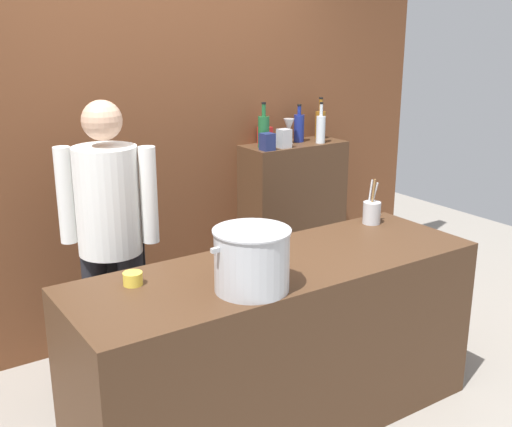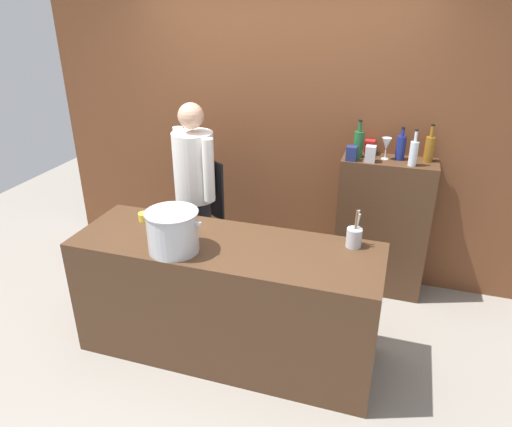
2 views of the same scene
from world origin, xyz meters
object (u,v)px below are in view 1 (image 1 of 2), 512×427
Objects in this scene: utensil_crock at (372,212)px; wine_bottle_amber at (320,124)px; chef at (110,230)px; butter_jar at (133,279)px; wine_bottle_cobalt at (299,127)px; wine_glass_short at (289,127)px; wine_bottle_green at (264,131)px; spice_tin_navy at (267,142)px; stockpot_large at (252,260)px; wine_bottle_clear at (321,128)px; spice_tin_red at (265,135)px; spice_tin_silver at (284,138)px.

wine_bottle_amber is (0.43, 1.02, 0.35)m from utensil_crock.
butter_jar is (-0.13, -0.62, -0.04)m from chef.
utensil_crock is 1.00× the size of wine_bottle_cobalt.
butter_jar is 0.33× the size of wine_bottle_cobalt.
utensil_crock is at bearing -96.19° from wine_glass_short.
wine_bottle_green is (1.42, 1.03, 0.40)m from butter_jar.
chef is at bearing -164.58° from wine_bottle_cobalt.
chef reaches higher than spice_tin_navy.
wine_bottle_green is 0.22m from wine_glass_short.
chef is 4.11× the size of stockpot_large.
wine_glass_short is at bearing 32.34° from butter_jar.
wine_bottle_clear is 0.40m from spice_tin_red.
wine_bottle_green is (-0.11, 0.96, 0.36)m from utensil_crock.
spice_tin_navy is (-0.15, -0.01, -0.01)m from spice_tin_silver.
spice_tin_silver is (-0.22, -0.12, -0.04)m from wine_bottle_cobalt.
wine_bottle_cobalt reaches higher than spice_tin_red.
wine_bottle_clear reaches higher than spice_tin_navy.
butter_jar is 0.30× the size of wine_bottle_amber.
wine_bottle_green is at bearing -178.06° from wine_glass_short.
stockpot_large is at bearing -137.27° from wine_bottle_amber.
spice_tin_red is at bearing 91.62° from utensil_crock.
butter_jar is at bearing -142.95° from spice_tin_red.
wine_bottle_amber is 1.69× the size of wine_glass_short.
chef is at bearing -169.36° from wine_bottle_clear.
stockpot_large is 1.94m from wine_bottle_clear.
wine_glass_short is at bearing -165.34° from wine_bottle_cobalt.
wine_bottle_green is 1.15× the size of wine_bottle_cobalt.
wine_bottle_green is 0.15m from spice_tin_red.
butter_jar is at bearing -147.66° from wine_glass_short.
spice_tin_navy is (1.24, 0.31, 0.31)m from chef.
spice_tin_silver is at bearing 90.38° from utensil_crock.
wine_bottle_clear is 0.96× the size of wine_bottle_amber.
utensil_crock is 2.25× the size of spice_tin_red.
chef is 6.20× the size of wine_bottle_cobalt.
utensil_crock is (1.12, 0.41, -0.07)m from stockpot_large.
stockpot_large is 2.13m from wine_bottle_amber.
spice_tin_navy is at bearing -133.01° from chef.
butter_jar is 0.70× the size of spice_tin_silver.
wine_bottle_amber reaches higher than spice_tin_red.
spice_tin_silver is (0.11, -0.09, -0.05)m from wine_bottle_green.
spice_tin_silver reaches higher than butter_jar.
spice_tin_silver is (-0.44, -0.15, -0.04)m from wine_bottle_amber.
utensil_crock is 0.92m from spice_tin_navy.
stockpot_large is 1.31× the size of wine_bottle_green.
wine_glass_short reaches higher than stockpot_large.
butter_jar is 2.09m from wine_bottle_cobalt.
chef reaches higher than stockpot_large.
stockpot_large is at bearing -39.40° from butter_jar.
wine_bottle_green is (1.28, 0.41, 0.36)m from chef.
wine_bottle_clear is (1.71, 0.32, 0.35)m from chef.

